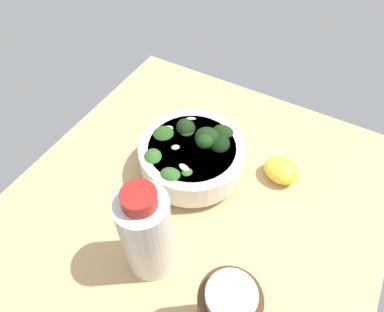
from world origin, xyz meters
TOP-DOWN VIEW (x-y plane):
  - ground_plane at (0.00, 0.00)cm, footprint 60.43×60.43cm
  - bowl_of_broccoli at (3.98, -4.11)cm, footprint 18.14×18.14cm
  - lemon_wedge at (-10.57, -10.32)cm, footprint 7.38×6.66cm
  - bottle_tall at (0.84, 13.69)cm, footprint 6.92×6.92cm

SIDE VIEW (x-z plane):
  - ground_plane at x=0.00cm, z-range -4.06..0.00cm
  - lemon_wedge at x=-10.57cm, z-range 0.00..3.94cm
  - bowl_of_broccoli at x=3.98cm, z-range -0.48..9.31cm
  - bottle_tall at x=0.84cm, z-range -0.60..17.25cm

